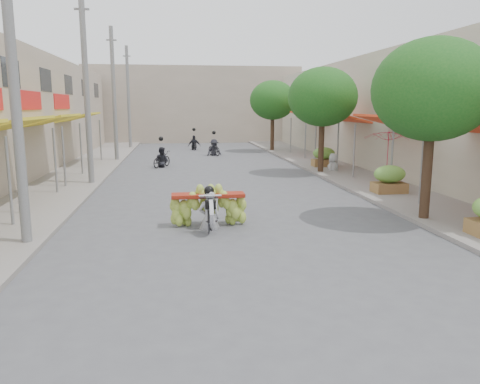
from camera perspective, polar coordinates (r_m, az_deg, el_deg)
ground at (r=9.32m, az=3.73°, el=-10.62°), size 120.00×120.00×0.00m
sidewalk_left at (r=24.32m, az=-20.16°, el=2.00°), size 4.00×60.00×0.12m
sidewalk_right at (r=25.31m, az=12.55°, el=2.70°), size 4.00×60.00×0.12m
shophouse_row_right at (r=26.39m, az=23.92°, el=8.78°), size 9.77×40.00×6.00m
far_building at (r=46.55m, az=-5.72°, el=10.54°), size 20.00×6.00×7.00m
utility_pole_near at (r=12.10m, az=-25.93°, el=12.64°), size 0.60×0.24×8.00m
utility_pole_mid at (r=20.85m, az=-18.23°, el=11.78°), size 0.60×0.24×8.00m
utility_pole_far at (r=29.75m, az=-15.12°, el=11.36°), size 0.60×0.24×8.00m
utility_pole_back at (r=38.70m, az=-13.44°, el=11.13°), size 0.60×0.24×8.00m
street_tree_near at (r=14.43m, az=22.45°, el=11.39°), size 3.40×3.40×5.25m
street_tree_mid at (r=23.64m, az=10.05°, el=11.31°), size 3.40×3.40×5.25m
street_tree_far at (r=35.26m, az=4.00°, el=11.09°), size 3.40×3.40×5.25m
produce_crate_mid at (r=18.53m, az=17.77°, el=1.75°), size 1.20×0.88×1.16m
produce_crate_far at (r=25.91m, az=10.18°, el=4.41°), size 1.20×0.88×1.16m
banana_motorbike at (r=12.99m, az=-3.84°, el=-1.42°), size 2.20×1.86×2.03m
market_umbrella at (r=18.53m, az=17.83°, el=7.26°), size 2.54×2.54×1.77m
pedestrian at (r=24.44m, az=11.35°, el=4.64°), size 0.97×0.93×1.71m
bg_motorbike_a at (r=26.39m, az=-9.56°, el=4.62°), size 1.28×1.66×1.95m
bg_motorbike_b at (r=32.30m, az=-3.19°, el=5.96°), size 1.19×1.70×1.95m
bg_motorbike_c at (r=36.74m, az=-5.61°, el=6.41°), size 0.99×1.50×1.95m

